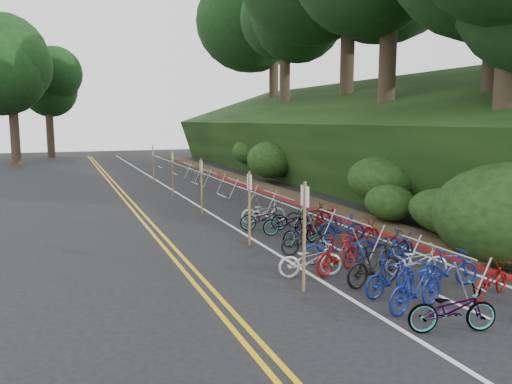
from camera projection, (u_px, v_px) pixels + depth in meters
The scene contains 10 objects.
ground at pixel (300, 295), 12.01m from camera, with size 120.00×120.00×0.00m, color black.
road_markings at pixel (208, 218), 21.53m from camera, with size 7.47×80.00×0.01m.
red_curb at pixel (295, 203), 25.12m from camera, with size 0.25×28.00×0.10m, color maroon.
embankment at pixel (346, 144), 33.88m from camera, with size 14.30×48.14×9.11m.
bike_rack_front at pixel (435, 258), 12.32m from camera, with size 1.11×2.59×1.11m.
bike_racks_rest at pixel (237, 187), 24.94m from camera, with size 1.14×23.00×1.17m.
signpost_near at pixel (304, 230), 12.09m from camera, with size 0.08×0.40×2.72m.
signposts_rest at pixel (185, 175), 24.91m from camera, with size 0.08×18.40×2.50m.
bike_front at pixel (310, 259), 13.41m from camera, with size 1.78×0.62×0.93m, color beige.
bike_valet at pixel (353, 244), 15.01m from camera, with size 3.49×13.12×1.09m.
Camera 1 is at (-5.23, -10.33, 4.20)m, focal length 35.00 mm.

